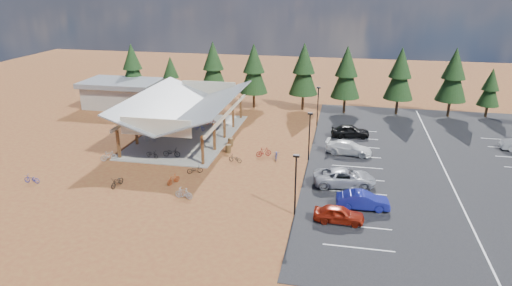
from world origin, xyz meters
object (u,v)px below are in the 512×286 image
Objects in this scene: bike_5 at (205,139)px; bike_13 at (184,193)px; bike_4 at (172,152)px; bike_7 at (211,121)px; bike_1 at (150,138)px; bike_9 at (109,156)px; bike_11 at (174,179)px; trash_bin_0 at (228,149)px; bike_2 at (178,127)px; car_1 at (363,200)px; car_4 at (350,131)px; bike_12 at (195,169)px; car_0 at (339,214)px; car_2 at (345,177)px; car_3 at (349,148)px; bike_pavilion at (186,105)px; bike_10 at (32,179)px; bike_15 at (264,152)px; lamp_post_0 at (296,181)px; bike_3 at (196,113)px; outbuilding at (122,93)px; bike_0 at (152,154)px; lamp_post_1 at (309,133)px; trash_bin_1 at (231,142)px; bike_14 at (276,155)px; bike_6 at (199,127)px; bike_8 at (117,182)px; bike_16 at (235,159)px.

bike_5 is 0.90× the size of bike_13.
bike_7 reaches higher than bike_4.
bike_13 reaches higher than bike_1.
bike_9 is 1.11× the size of bike_11.
bike_11 is (-2.88, -8.87, 0.01)m from trash_bin_0.
car_1 is (22.20, -16.42, 0.18)m from bike_2.
trash_bin_0 is 15.16m from car_4.
bike_7 is 1.21× the size of bike_12.
car_0 is (14.00, -6.91, 0.30)m from bike_12.
car_3 is at bearing -11.33° from car_2.
bike_4 is 0.33× the size of car_2.
bike_pavilion reaches higher than bike_2.
bike_10 is at bearing 127.27° from bike_4.
bike_2 is (-1.85, 1.52, -3.25)m from bike_pavilion.
bike_15 is at bearing -25.64° from bike_pavilion.
bike_13 is at bearing 143.29° from car_3.
lamp_post_0 is 3.25× the size of bike_3.
lamp_post_0 is at bearing -127.29° from bike_4.
outbuilding reaches higher than car_3.
bike_0 is 22.69m from car_1.
trash_bin_0 is 0.59× the size of bike_0.
car_2 reaches higher than trash_bin_0.
car_3 is (8.85, 2.44, 0.24)m from bike_15.
lamp_post_1 is at bearing -111.73° from bike_9.
trash_bin_0 is 2.09m from trash_bin_1.
bike_4 is 1.24× the size of bike_5.
bike_14 is 1.50m from bike_15.
car_0 is at bearing 87.18° from bike_10.
bike_7 is 1.19× the size of bike_10.
bike_6 is at bearing -39.54° from bike_1.
lamp_post_0 reaches higher than bike_6.
car_4 is (15.86, 16.70, 0.34)m from bike_11.
bike_pavilion is 15.39m from bike_8.
bike_16 is at bearing 120.80° from car_3.
bike_0 reaches higher than bike_10.
car_0 reaches higher than bike_10.
bike_13 is (5.32, -16.04, -3.32)m from bike_pavilion.
bike_1 is 15.70m from bike_13.
car_4 is at bearing 7.60° from car_3.
outbuilding is 5.93× the size of bike_4.
outbuilding reaches higher than bike_10.
bike_9 is 26.32m from car_1.
bike_16 is at bearing -133.56° from bike_7.
lamp_post_1 is 3.45× the size of bike_1.
bike_9 reaches higher than trash_bin_0.
bike_5 is 0.26× the size of car_2.
bike_7 is 0.43× the size of car_1.
car_0 reaches higher than bike_4.
car_1 is 18.26m from car_4.
bike_13 is 9.23m from bike_16.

